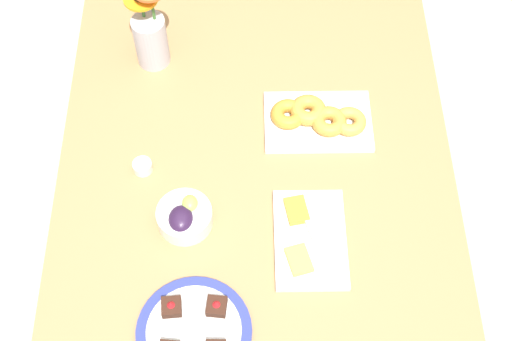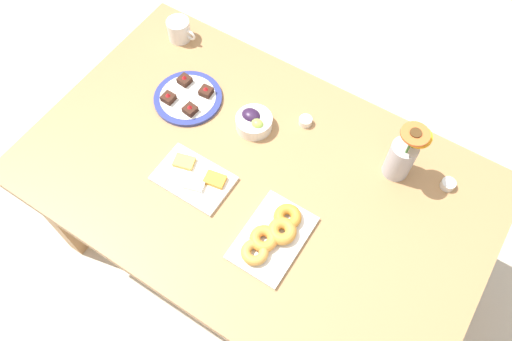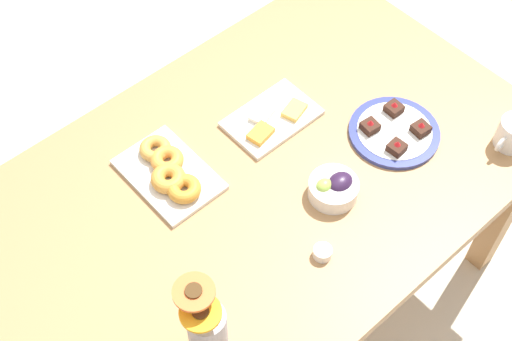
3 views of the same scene
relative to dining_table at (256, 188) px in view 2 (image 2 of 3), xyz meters
name	(u,v)px [view 2 (image 2 of 3)]	position (x,y,z in m)	size (l,w,h in m)	color
ground_plane	(256,252)	(0.00, 0.00, -0.65)	(6.00, 6.00, 0.00)	beige
dining_table	(256,188)	(0.00, 0.00, 0.00)	(1.60, 1.00, 0.74)	#A87A4C
coffee_mug	(179,30)	(-0.61, 0.38, 0.13)	(0.13, 0.09, 0.09)	white
grape_bowl	(254,121)	(-0.12, 0.17, 0.12)	(0.13, 0.13, 0.07)	white
cheese_platter	(195,178)	(-0.17, -0.12, 0.10)	(0.26, 0.17, 0.03)	white
croissant_platter	(273,235)	(0.17, -0.16, 0.11)	(0.19, 0.28, 0.05)	white
jam_cup_honey	(448,184)	(0.57, 0.32, 0.10)	(0.05, 0.05, 0.03)	white
jam_cup_berry	(305,121)	(0.03, 0.28, 0.10)	(0.05, 0.05, 0.03)	white
dessert_plate	(188,98)	(-0.40, 0.14, 0.10)	(0.26, 0.26, 0.05)	navy
flower_vase	(402,157)	(0.39, 0.28, 0.18)	(0.11, 0.12, 0.27)	#B2B2BC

